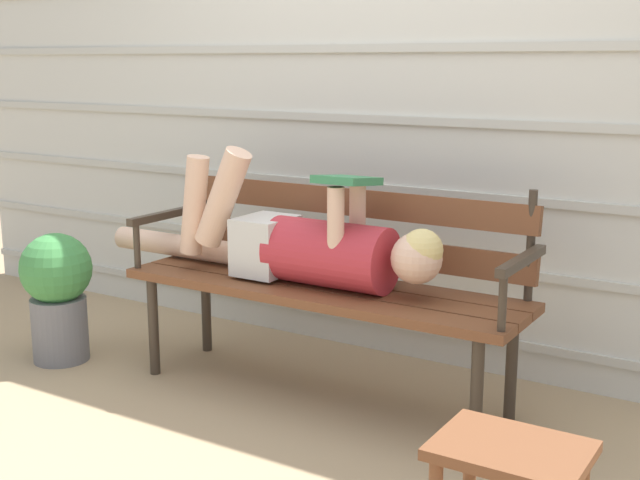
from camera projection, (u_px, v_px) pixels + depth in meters
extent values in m
plane|color=tan|center=(309.00, 402.00, 3.29)|extent=(12.00, 12.00, 0.00)
cube|color=beige|center=(396.00, 84.00, 3.62)|extent=(5.44, 0.06, 2.45)
cube|color=#B7B7AD|center=(388.00, 321.00, 3.82)|extent=(5.44, 0.02, 0.04)
cube|color=#B7B7AD|center=(389.00, 256.00, 3.76)|extent=(5.44, 0.02, 0.04)
cube|color=#B7B7AD|center=(390.00, 189.00, 3.69)|extent=(5.44, 0.02, 0.04)
cube|color=#B7B7AD|center=(391.00, 120.00, 3.63)|extent=(5.44, 0.02, 0.04)
cube|color=#B7B7AD|center=(393.00, 48.00, 3.56)|extent=(5.44, 0.02, 0.04)
cube|color=brown|center=(299.00, 298.00, 3.14)|extent=(1.66, 0.14, 0.04)
cube|color=brown|center=(320.00, 289.00, 3.27)|extent=(1.66, 0.14, 0.04)
cube|color=brown|center=(339.00, 281.00, 3.39)|extent=(1.66, 0.14, 0.04)
cube|color=brown|center=(348.00, 247.00, 3.42)|extent=(1.59, 0.05, 0.11)
cube|color=brown|center=(349.00, 202.00, 3.38)|extent=(1.59, 0.05, 0.11)
cylinder|color=#382D23|center=(204.00, 207.00, 3.80)|extent=(0.03, 0.03, 0.41)
cylinder|color=#382D23|center=(531.00, 246.00, 3.01)|extent=(0.03, 0.03, 0.41)
cylinder|color=#382D23|center=(153.00, 326.00, 3.55)|extent=(0.04, 0.04, 0.43)
cylinder|color=#382D23|center=(476.00, 398.00, 2.79)|extent=(0.04, 0.04, 0.43)
cylinder|color=#382D23|center=(206.00, 306.00, 3.84)|extent=(0.04, 0.04, 0.43)
cylinder|color=#382D23|center=(511.00, 366.00, 3.09)|extent=(0.04, 0.04, 0.43)
cube|color=#382D23|center=(164.00, 215.00, 3.64)|extent=(0.04, 0.43, 0.03)
cylinder|color=#382D23|center=(137.00, 245.00, 3.51)|extent=(0.03, 0.03, 0.20)
cube|color=#382D23|center=(522.00, 261.00, 2.81)|extent=(0.04, 0.43, 0.03)
cylinder|color=#382D23|center=(503.00, 302.00, 2.68)|extent=(0.03, 0.03, 0.20)
cylinder|color=#B72D38|center=(330.00, 254.00, 3.21)|extent=(0.49, 0.26, 0.26)
cube|color=silver|center=(266.00, 245.00, 3.37)|extent=(0.20, 0.24, 0.23)
sphere|color=beige|center=(417.00, 258.00, 3.02)|extent=(0.19, 0.19, 0.19)
sphere|color=#E0C67A|center=(422.00, 250.00, 3.00)|extent=(0.16, 0.16, 0.16)
cylinder|color=beige|center=(223.00, 198.00, 3.37)|extent=(0.28, 0.11, 0.43)
cylinder|color=beige|center=(195.00, 205.00, 3.46)|extent=(0.15, 0.09, 0.42)
cylinder|color=beige|center=(187.00, 247.00, 3.68)|extent=(0.79, 0.10, 0.10)
cylinder|color=beige|center=(336.00, 224.00, 3.08)|extent=(0.06, 0.06, 0.28)
cylinder|color=beige|center=(357.00, 217.00, 3.21)|extent=(0.06, 0.06, 0.28)
cube|color=#337A4C|center=(347.00, 180.00, 3.11)|extent=(0.19, 0.26, 0.06)
cube|color=brown|center=(511.00, 450.00, 2.08)|extent=(0.38, 0.29, 0.03)
cylinder|color=slate|center=(60.00, 329.00, 3.73)|extent=(0.25, 0.25, 0.29)
sphere|color=#3D8442|center=(56.00, 269.00, 3.67)|extent=(0.32, 0.32, 0.32)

